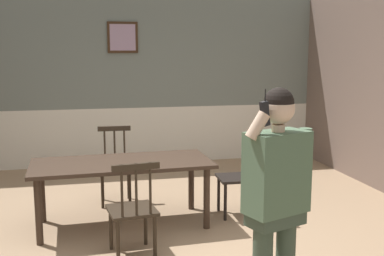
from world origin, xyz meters
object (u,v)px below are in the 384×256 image
dining_table (122,169)px  chair_at_table_head (115,167)px  chair_by_doorway (239,176)px  chair_near_window (133,209)px  person_figure (277,189)px

dining_table → chair_at_table_head: (-0.03, 0.82, -0.17)m
chair_by_doorway → chair_at_table_head: (-1.38, 0.77, 0.01)m
chair_by_doorway → chair_at_table_head: bearing=63.2°
chair_near_window → dining_table: bearing=84.9°
chair_at_table_head → dining_table: bearing=94.3°
dining_table → chair_near_window: bearing=-87.5°
chair_by_doorway → person_figure: bearing=170.9°
dining_table → chair_near_window: chair_near_window is taller
chair_near_window → chair_by_doorway: 1.57m
dining_table → chair_near_window: (0.04, -0.82, -0.19)m
chair_near_window → person_figure: size_ratio=0.56×
dining_table → chair_by_doorway: size_ratio=2.09×
chair_by_doorway → person_figure: (-0.43, -2.14, 0.50)m
dining_table → chair_near_window: size_ratio=2.12×
dining_table → chair_at_table_head: size_ratio=2.04×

